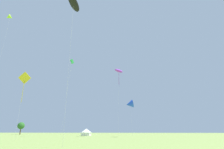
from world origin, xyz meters
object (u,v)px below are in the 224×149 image
(kite_yellow_diamond, at_px, (24,79))
(kite_lime_delta, at_px, (10,17))
(kite_green_box, at_px, (72,62))
(tree_distant_right, at_px, (21,126))
(kite_blue_delta, at_px, (130,104))
(kite_black_parafoil, at_px, (74,3))
(festival_tent_right, at_px, (86,132))
(kite_purple_parafoil, at_px, (119,71))

(kite_yellow_diamond, height_order, kite_lime_delta, kite_lime_delta)
(kite_green_box, bearing_deg, tree_distant_right, 139.70)
(kite_blue_delta, relative_size, kite_yellow_diamond, 0.82)
(kite_green_box, distance_m, kite_black_parafoil, 41.99)
(festival_tent_right, height_order, tree_distant_right, tree_distant_right)
(kite_purple_parafoil, height_order, tree_distant_right, kite_purple_parafoil)
(kite_purple_parafoil, height_order, kite_lime_delta, kite_lime_delta)
(kite_purple_parafoil, distance_m, kite_lime_delta, 37.27)
(festival_tent_right, bearing_deg, kite_purple_parafoil, -33.52)
(kite_yellow_diamond, height_order, tree_distant_right, kite_yellow_diamond)
(kite_blue_delta, height_order, kite_lime_delta, kite_lime_delta)
(kite_purple_parafoil, distance_m, kite_yellow_diamond, 35.48)
(kite_lime_delta, bearing_deg, kite_yellow_diamond, -33.07)
(festival_tent_right, bearing_deg, kite_green_box, -99.81)
(kite_yellow_diamond, bearing_deg, kite_lime_delta, 146.93)
(kite_blue_delta, xyz_separation_m, kite_black_parafoil, (-5.17, -36.69, 8.39))
(kite_blue_delta, bearing_deg, kite_lime_delta, -154.72)
(kite_yellow_diamond, bearing_deg, kite_black_parafoil, -42.25)
(kite_lime_delta, height_order, tree_distant_right, kite_lime_delta)
(festival_tent_right, bearing_deg, kite_blue_delta, -41.37)
(kite_purple_parafoil, relative_size, festival_tent_right, 5.81)
(kite_lime_delta, bearing_deg, festival_tent_right, 64.16)
(kite_purple_parafoil, distance_m, kite_green_box, 16.77)
(kite_green_box, relative_size, festival_tent_right, 6.58)
(kite_yellow_diamond, relative_size, tree_distant_right, 2.19)
(tree_distant_right, bearing_deg, kite_yellow_diamond, -57.05)
(kite_green_box, distance_m, festival_tent_right, 27.12)
(kite_purple_parafoil, bearing_deg, kite_lime_delta, -142.81)
(kite_green_box, relative_size, tree_distant_right, 4.32)
(tree_distant_right, bearing_deg, kite_green_box, -40.30)
(kite_black_parafoil, distance_m, festival_tent_right, 55.99)
(kite_purple_parafoil, bearing_deg, tree_distant_right, 153.14)
(kite_blue_delta, height_order, kite_purple_parafoil, kite_purple_parafoil)
(kite_black_parafoil, bearing_deg, festival_tent_right, 103.31)
(kite_green_box, relative_size, kite_black_parafoil, 1.40)
(kite_yellow_diamond, xyz_separation_m, tree_distant_right, (-36.59, 56.46, -7.27))
(kite_blue_delta, relative_size, kite_lime_delta, 0.32)
(kite_blue_delta, xyz_separation_m, kite_green_box, (-19.81, 2.02, 15.48))
(kite_green_box, height_order, festival_tent_right, kite_green_box)
(kite_lime_delta, bearing_deg, kite_purple_parafoil, 37.19)
(kite_yellow_diamond, relative_size, kite_lime_delta, 0.39)
(kite_purple_parafoil, bearing_deg, festival_tent_right, 146.48)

